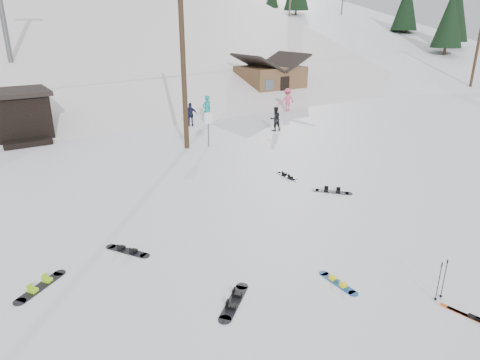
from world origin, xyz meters
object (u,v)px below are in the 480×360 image
utility_pole (183,56)px  cabin (270,81)px  hero_snowboard (338,283)px  hero_skis (478,320)px

utility_pole → cabin: bearing=37.6°
hero_snowboard → hero_skis: bearing=-149.7°
utility_pole → hero_snowboard: bearing=-100.1°
utility_pole → hero_skis: utility_pole is taller
cabin → hero_snowboard: 28.02m
cabin → hero_skis: cabin is taller
cabin → hero_snowboard: bearing=-123.3°
utility_pole → hero_snowboard: (-2.37, -13.38, -4.66)m
utility_pole → cabin: size_ratio=1.67×
utility_pole → hero_snowboard: utility_pole is taller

